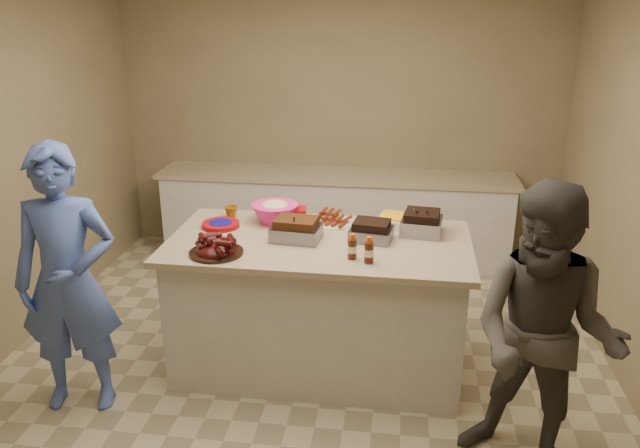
# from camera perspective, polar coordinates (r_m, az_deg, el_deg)

# --- Properties ---
(room) EXTENTS (4.50, 5.00, 2.70)m
(room) POSITION_cam_1_polar(r_m,az_deg,el_deg) (4.66, -1.70, -13.41)
(room) COLOR #8B7D59
(room) RESTS_ON ground
(back_counter) EXTENTS (3.60, 0.64, 0.90)m
(back_counter) POSITION_cam_1_polar(r_m,az_deg,el_deg) (6.43, 1.39, 0.77)
(back_counter) COLOR silver
(back_counter) RESTS_ON ground
(island) EXTENTS (2.10, 1.12, 0.99)m
(island) POSITION_cam_1_polar(r_m,az_deg,el_deg) (4.76, -0.08, -12.62)
(island) COLOR silver
(island) RESTS_ON ground
(rib_platter) EXTENTS (0.45, 0.45, 0.14)m
(rib_platter) POSITION_cam_1_polar(r_m,az_deg,el_deg) (4.14, -9.45, -2.69)
(rib_platter) COLOR #430C0B
(rib_platter) RESTS_ON island
(pulled_pork_tray) EXTENTS (0.35, 0.28, 0.10)m
(pulled_pork_tray) POSITION_cam_1_polar(r_m,az_deg,el_deg) (4.32, -2.17, -1.42)
(pulled_pork_tray) COLOR #47230F
(pulled_pork_tray) RESTS_ON island
(brisket_tray) EXTENTS (0.31, 0.27, 0.08)m
(brisket_tray) POSITION_cam_1_polar(r_m,az_deg,el_deg) (4.34, 4.70, -1.43)
(brisket_tray) COLOR black
(brisket_tray) RESTS_ON island
(roasting_pan) EXTENTS (0.31, 0.31, 0.11)m
(roasting_pan) POSITION_cam_1_polar(r_m,az_deg,el_deg) (4.49, 9.23, -0.84)
(roasting_pan) COLOR gray
(roasting_pan) RESTS_ON island
(coleslaw_bowl) EXTENTS (0.35, 0.35, 0.24)m
(coleslaw_bowl) POSITION_cam_1_polar(r_m,az_deg,el_deg) (4.67, -4.10, 0.19)
(coleslaw_bowl) COLOR #EB288C
(coleslaw_bowl) RESTS_ON island
(sausage_plate) EXTENTS (0.40, 0.40, 0.05)m
(sausage_plate) POSITION_cam_1_polar(r_m,az_deg,el_deg) (4.63, 1.20, 0.06)
(sausage_plate) COLOR silver
(sausage_plate) RESTS_ON island
(mac_cheese_dish) EXTENTS (0.37, 0.30, 0.09)m
(mac_cheese_dish) POSITION_cam_1_polar(r_m,az_deg,el_deg) (4.61, 7.43, -0.21)
(mac_cheese_dish) COLOR yellow
(mac_cheese_dish) RESTS_ON island
(bbq_bottle_a) EXTENTS (0.06, 0.06, 0.17)m
(bbq_bottle_a) POSITION_cam_1_polar(r_m,az_deg,el_deg) (4.01, 2.94, -3.19)
(bbq_bottle_a) COLOR #3E1B0C
(bbq_bottle_a) RESTS_ON island
(bbq_bottle_b) EXTENTS (0.06, 0.06, 0.18)m
(bbq_bottle_b) POSITION_cam_1_polar(r_m,az_deg,el_deg) (3.96, 4.47, -3.55)
(bbq_bottle_b) COLOR #3E1B0C
(bbq_bottle_b) RESTS_ON island
(mustard_bottle) EXTENTS (0.04, 0.04, 0.11)m
(mustard_bottle) POSITION_cam_1_polar(r_m,az_deg,el_deg) (4.41, -1.67, -0.99)
(mustard_bottle) COLOR #EBCB00
(mustard_bottle) RESTS_ON island
(sauce_bowl) EXTENTS (0.14, 0.05, 0.14)m
(sauce_bowl) POSITION_cam_1_polar(r_m,az_deg,el_deg) (4.42, -1.18, -0.93)
(sauce_bowl) COLOR silver
(sauce_bowl) RESTS_ON island
(plate_stack_large) EXTENTS (0.28, 0.28, 0.03)m
(plate_stack_large) POSITION_cam_1_polar(r_m,az_deg,el_deg) (4.62, -9.06, -0.25)
(plate_stack_large) COLOR maroon
(plate_stack_large) RESTS_ON island
(plate_stack_small) EXTENTS (0.16, 0.16, 0.02)m
(plate_stack_small) POSITION_cam_1_polar(r_m,az_deg,el_deg) (4.39, -10.02, -1.39)
(plate_stack_small) COLOR maroon
(plate_stack_small) RESTS_ON island
(plastic_cup) EXTENTS (0.10, 0.09, 0.10)m
(plastic_cup) POSITION_cam_1_polar(r_m,az_deg,el_deg) (4.79, -8.11, 0.56)
(plastic_cup) COLOR #85540A
(plastic_cup) RESTS_ON island
(basket_stack) EXTENTS (0.22, 0.18, 0.10)m
(basket_stack) POSITION_cam_1_polar(r_m,az_deg,el_deg) (4.69, -2.48, 0.30)
(basket_stack) COLOR maroon
(basket_stack) RESTS_ON island
(guest_blue) EXTENTS (0.96, 1.86, 0.42)m
(guest_blue) POSITION_cam_1_polar(r_m,az_deg,el_deg) (4.67, -20.62, -14.84)
(guest_blue) COLOR #4967BF
(guest_blue) RESTS_ON ground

